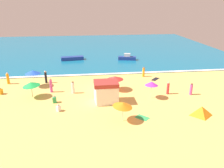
{
  "coord_description": "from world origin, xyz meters",
  "views": [
    {
      "loc": [
        -2.24,
        -27.24,
        10.96
      ],
      "look_at": [
        1.03,
        -0.32,
        0.8
      ],
      "focal_mm": 35.2,
      "sensor_mm": 36.0,
      "label": 1
    }
  ],
  "objects_px": {
    "beachgoer_9": "(8,79)",
    "small_boat_0": "(72,58)",
    "beach_umbrella_2": "(31,84)",
    "beachgoer_0": "(73,88)",
    "lifeguard_cabana": "(106,92)",
    "beachgoer_10": "(54,100)",
    "beach_umbrella_4": "(123,105)",
    "beachgoer_3": "(144,72)",
    "small_boat_1": "(127,58)",
    "beachgoer_4": "(51,86)",
    "beach_tent": "(201,111)",
    "beach_umbrella_3": "(33,72)",
    "beachgoer_1": "(168,88)",
    "beachgoer_8": "(58,108)",
    "beachgoer_6": "(0,91)",
    "beachgoer_7": "(46,77)",
    "beach_umbrella_0": "(115,78)",
    "beachgoer_2": "(191,89)",
    "beach_umbrella_1": "(152,83)"
  },
  "relations": [
    {
      "from": "beachgoer_6",
      "to": "small_boat_0",
      "type": "height_order",
      "value": "beachgoer_6"
    },
    {
      "from": "beach_umbrella_1",
      "to": "beachgoer_0",
      "type": "distance_m",
      "value": 9.85
    },
    {
      "from": "beachgoer_3",
      "to": "beachgoer_0",
      "type": "bearing_deg",
      "value": -152.8
    },
    {
      "from": "beachgoer_6",
      "to": "small_boat_1",
      "type": "distance_m",
      "value": 24.26
    },
    {
      "from": "beach_umbrella_2",
      "to": "beachgoer_10",
      "type": "distance_m",
      "value": 3.71
    },
    {
      "from": "beach_umbrella_0",
      "to": "beach_umbrella_1",
      "type": "xyz_separation_m",
      "value": [
        3.98,
        -3.08,
        0.17
      ]
    },
    {
      "from": "beachgoer_3",
      "to": "small_boat_1",
      "type": "height_order",
      "value": "beachgoer_3"
    },
    {
      "from": "beachgoer_7",
      "to": "small_boat_1",
      "type": "distance_m",
      "value": 18.07
    },
    {
      "from": "lifeguard_cabana",
      "to": "beach_umbrella_2",
      "type": "distance_m",
      "value": 9.18
    },
    {
      "from": "beach_tent",
      "to": "small_boat_1",
      "type": "height_order",
      "value": "small_boat_1"
    },
    {
      "from": "beachgoer_6",
      "to": "lifeguard_cabana",
      "type": "bearing_deg",
      "value": -16.75
    },
    {
      "from": "beachgoer_6",
      "to": "beachgoer_7",
      "type": "xyz_separation_m",
      "value": [
        5.08,
        3.57,
        0.5
      ]
    },
    {
      "from": "beachgoer_9",
      "to": "beachgoer_4",
      "type": "bearing_deg",
      "value": -30.62
    },
    {
      "from": "beachgoer_0",
      "to": "beachgoer_7",
      "type": "height_order",
      "value": "beachgoer_7"
    },
    {
      "from": "beachgoer_8",
      "to": "beachgoer_9",
      "type": "distance_m",
      "value": 12.27
    },
    {
      "from": "lifeguard_cabana",
      "to": "beach_tent",
      "type": "xyz_separation_m",
      "value": [
        9.37,
        -4.39,
        -0.78
      ]
    },
    {
      "from": "beach_umbrella_0",
      "to": "beachgoer_2",
      "type": "distance_m",
      "value": 9.69
    },
    {
      "from": "beach_umbrella_2",
      "to": "beach_umbrella_0",
      "type": "bearing_deg",
      "value": 6.09
    },
    {
      "from": "beachgoer_0",
      "to": "beach_umbrella_0",
      "type": "bearing_deg",
      "value": 4.57
    },
    {
      "from": "beach_tent",
      "to": "beachgoer_6",
      "type": "distance_m",
      "value": 23.91
    },
    {
      "from": "beach_umbrella_2",
      "to": "beachgoer_0",
      "type": "bearing_deg",
      "value": 7.76
    },
    {
      "from": "beachgoer_1",
      "to": "beachgoer_3",
      "type": "height_order",
      "value": "beachgoer_1"
    },
    {
      "from": "beachgoer_2",
      "to": "beachgoer_4",
      "type": "distance_m",
      "value": 17.76
    },
    {
      "from": "beach_umbrella_4",
      "to": "beachgoer_1",
      "type": "distance_m",
      "value": 9.08
    },
    {
      "from": "beachgoer_4",
      "to": "beachgoer_10",
      "type": "relative_size",
      "value": 2.16
    },
    {
      "from": "beach_umbrella_1",
      "to": "beachgoer_6",
      "type": "relative_size",
      "value": 2.48
    },
    {
      "from": "beach_tent",
      "to": "beachgoer_9",
      "type": "height_order",
      "value": "beachgoer_9"
    },
    {
      "from": "beachgoer_6",
      "to": "beachgoer_8",
      "type": "distance_m",
      "value": 9.56
    },
    {
      "from": "beachgoer_9",
      "to": "small_boat_1",
      "type": "relative_size",
      "value": 0.46
    },
    {
      "from": "lifeguard_cabana",
      "to": "beachgoer_10",
      "type": "xyz_separation_m",
      "value": [
        -5.96,
        0.57,
        -0.93
      ]
    },
    {
      "from": "beach_tent",
      "to": "beachgoer_9",
      "type": "bearing_deg",
      "value": 151.86
    },
    {
      "from": "beach_umbrella_3",
      "to": "beachgoer_2",
      "type": "distance_m",
      "value": 20.85
    },
    {
      "from": "beach_umbrella_3",
      "to": "beachgoer_8",
      "type": "height_order",
      "value": "beach_umbrella_3"
    },
    {
      "from": "beachgoer_1",
      "to": "beachgoer_7",
      "type": "bearing_deg",
      "value": 159.27
    },
    {
      "from": "beach_umbrella_2",
      "to": "small_boat_0",
      "type": "distance_m",
      "value": 18.22
    },
    {
      "from": "lifeguard_cabana",
      "to": "beach_umbrella_4",
      "type": "distance_m",
      "value": 4.66
    },
    {
      "from": "beach_umbrella_3",
      "to": "small_boat_0",
      "type": "xyz_separation_m",
      "value": [
        4.52,
        14.0,
        -1.65
      ]
    },
    {
      "from": "beachgoer_3",
      "to": "beachgoer_7",
      "type": "xyz_separation_m",
      "value": [
        -14.64,
        -1.1,
        0.13
      ]
    },
    {
      "from": "beachgoer_2",
      "to": "beachgoer_0",
      "type": "bearing_deg",
      "value": 171.3
    },
    {
      "from": "small_boat_0",
      "to": "beach_umbrella_2",
      "type": "bearing_deg",
      "value": -102.73
    },
    {
      "from": "beachgoer_6",
      "to": "beachgoer_1",
      "type": "bearing_deg",
      "value": -6.68
    },
    {
      "from": "beachgoer_7",
      "to": "beachgoer_10",
      "type": "distance_m",
      "value": 7.23
    },
    {
      "from": "beach_umbrella_4",
      "to": "beachgoer_4",
      "type": "relative_size",
      "value": 1.35
    },
    {
      "from": "beach_umbrella_4",
      "to": "beachgoer_10",
      "type": "distance_m",
      "value": 8.85
    },
    {
      "from": "beach_umbrella_1",
      "to": "small_boat_0",
      "type": "xyz_separation_m",
      "value": [
        -10.32,
        19.7,
        -1.44
      ]
    },
    {
      "from": "beachgoer_9",
      "to": "small_boat_0",
      "type": "relative_size",
      "value": 0.37
    },
    {
      "from": "lifeguard_cabana",
      "to": "beach_tent",
      "type": "bearing_deg",
      "value": -25.12
    },
    {
      "from": "beach_umbrella_4",
      "to": "beachgoer_10",
      "type": "xyz_separation_m",
      "value": [
        -7.14,
        5.05,
        -1.37
      ]
    },
    {
      "from": "beachgoer_1",
      "to": "beachgoer_6",
      "type": "bearing_deg",
      "value": 173.32
    },
    {
      "from": "beach_umbrella_1",
      "to": "beachgoer_3",
      "type": "xyz_separation_m",
      "value": [
        1.18,
        8.1,
        -1.14
      ]
    }
  ]
}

